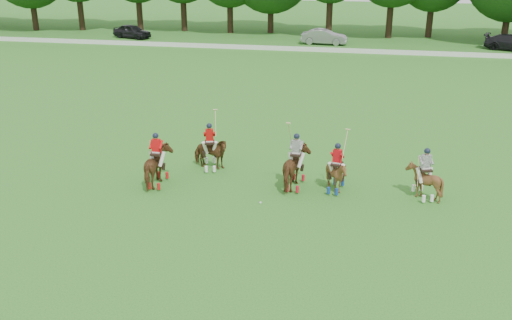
% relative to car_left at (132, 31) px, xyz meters
% --- Properties ---
extents(ground, '(180.00, 180.00, 0.00)m').
position_rel_car_left_xyz_m(ground, '(21.45, -42.50, -0.76)').
color(ground, '#22611B').
rests_on(ground, ground).
extents(boundary_rail, '(120.00, 0.10, 0.44)m').
position_rel_car_left_xyz_m(boundary_rail, '(21.45, -4.50, -0.54)').
color(boundary_rail, white).
rests_on(boundary_rail, ground).
extents(car_left, '(4.78, 3.05, 1.51)m').
position_rel_car_left_xyz_m(car_left, '(0.00, 0.00, 0.00)').
color(car_left, black).
rests_on(car_left, ground).
extents(car_mid, '(4.80, 1.84, 1.56)m').
position_rel_car_left_xyz_m(car_mid, '(21.36, 0.00, 0.02)').
color(car_mid, gray).
rests_on(car_mid, ground).
extents(polo_red_a, '(1.28, 2.09, 2.42)m').
position_rel_car_left_xyz_m(polo_red_a, '(17.28, -38.58, 0.13)').
color(polo_red_a, '#503015').
rests_on(polo_red_a, ground).
extents(polo_red_b, '(1.82, 1.66, 2.80)m').
position_rel_car_left_xyz_m(polo_red_b, '(19.02, -36.28, 0.04)').
color(polo_red_b, '#503015').
rests_on(polo_red_b, ground).
extents(polo_red_c, '(1.40, 1.52, 2.72)m').
position_rel_car_left_xyz_m(polo_red_c, '(25.02, -37.74, 0.02)').
color(polo_red_c, '#503015').
rests_on(polo_red_c, ground).
extents(polo_stripe_a, '(1.35, 2.20, 3.03)m').
position_rel_car_left_xyz_m(polo_stripe_a, '(23.26, -37.69, 0.16)').
color(polo_stripe_a, '#503015').
rests_on(polo_stripe_a, ground).
extents(polo_stripe_b, '(1.58, 1.67, 2.21)m').
position_rel_car_left_xyz_m(polo_stripe_b, '(28.64, -37.73, 0.03)').
color(polo_stripe_b, '#503015').
rests_on(polo_stripe_b, ground).
extents(polo_ball, '(0.09, 0.09, 0.09)m').
position_rel_car_left_xyz_m(polo_ball, '(22.07, -39.62, -0.71)').
color(polo_ball, white).
rests_on(polo_ball, ground).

